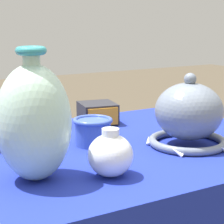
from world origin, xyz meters
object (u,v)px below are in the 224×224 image
Objects in this scene: vase_dome_bell at (189,116)px; cup_wide_cobalt at (93,130)px; jar_round_porcelain at (110,155)px; mosaic_tile_box at (98,113)px; vase_tall_bulbous at (34,122)px.

vase_dome_bell is 2.07× the size of cup_wide_cobalt.
jar_round_porcelain is 0.99× the size of cup_wide_cobalt.
mosaic_tile_box is at bearing 58.56° from cup_wide_cobalt.
vase_dome_bell reaches higher than cup_wide_cobalt.
jar_round_porcelain is (-0.21, -0.45, 0.02)m from mosaic_tile_box.
jar_round_porcelain reaches higher than mosaic_tile_box.
vase_dome_bell is at bearing -31.15° from cup_wide_cobalt.
vase_dome_bell is (0.46, 0.03, -0.05)m from vase_tall_bulbous.
jar_round_porcelain is at bearing -23.33° from vase_tall_bulbous.
jar_round_porcelain is 0.25m from cup_wide_cobalt.
vase_tall_bulbous is at bearing -143.73° from cup_wide_cobalt.
vase_tall_bulbous is at bearing 156.67° from jar_round_porcelain.
mosaic_tile_box is at bearing 64.91° from jar_round_porcelain.
cup_wide_cobalt is (-0.23, 0.14, -0.04)m from vase_dome_bell.
mosaic_tile_box is at bearing 104.99° from vase_dome_bell.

